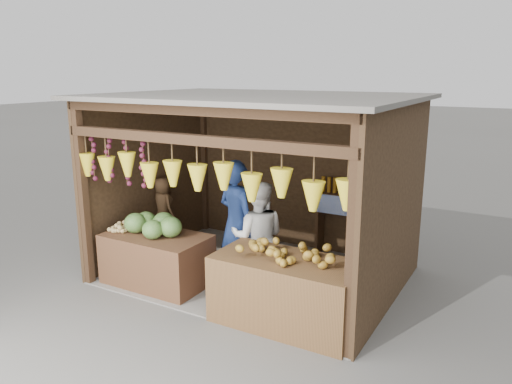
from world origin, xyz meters
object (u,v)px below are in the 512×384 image
(counter_left, at_px, (157,260))
(vendor_seated, at_px, (163,206))
(woman_standing, at_px, (258,237))
(counter_right, at_px, (286,292))
(man_standing, at_px, (237,223))

(counter_left, distance_m, vendor_seated, 1.35)
(counter_left, bearing_deg, woman_standing, 21.72)
(counter_left, relative_size, counter_right, 0.84)
(counter_right, xyz_separation_m, man_standing, (-1.14, 0.72, 0.49))
(woman_standing, bearing_deg, vendor_seated, -36.22)
(man_standing, height_order, woman_standing, man_standing)
(counter_right, relative_size, vendor_seated, 1.80)
(counter_left, distance_m, man_standing, 1.25)
(counter_left, bearing_deg, man_standing, 31.42)
(woman_standing, height_order, vendor_seated, woman_standing)
(counter_right, height_order, vendor_seated, vendor_seated)
(man_standing, distance_m, vendor_seated, 1.77)
(counter_right, distance_m, woman_standing, 1.08)
(man_standing, bearing_deg, woman_standing, -169.68)
(vendor_seated, bearing_deg, counter_right, 175.26)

